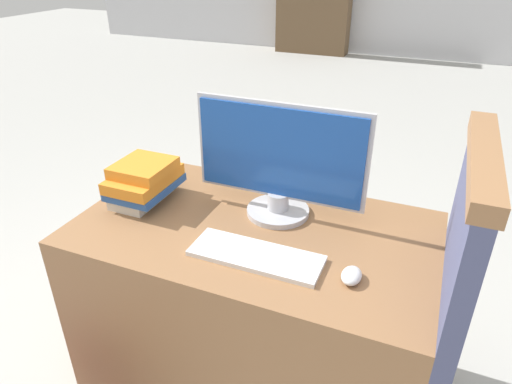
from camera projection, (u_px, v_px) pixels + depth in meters
The scene contains 6 objects.
desk at pixel (254, 307), 1.75m from camera, with size 1.23×0.72×0.73m.
carrel_divider at pixel (441, 322), 1.38m from camera, with size 0.07×0.60×1.15m.
monitor at pixel (279, 161), 1.56m from camera, with size 0.61×0.22×0.41m.
keyboard at pixel (256, 256), 1.41m from camera, with size 0.42×0.15×0.02m.
mouse at pixel (351, 276), 1.31m from camera, with size 0.06×0.09×0.03m.
book_stack at pixel (144, 181), 1.70m from camera, with size 0.20×0.28×0.16m.
Camera 1 is at (0.52, -0.86, 1.59)m, focal length 32.00 mm.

